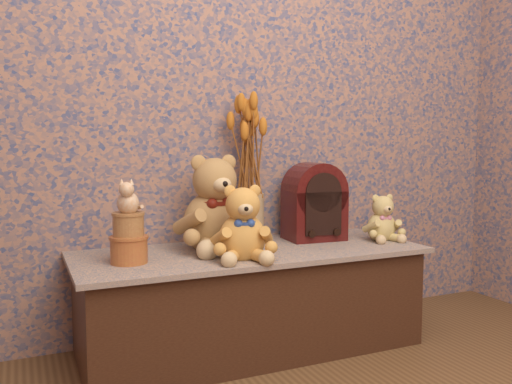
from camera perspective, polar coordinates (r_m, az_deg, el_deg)
display_shelf at (r=2.23m, az=-0.53°, el=-11.39°), size 1.42×0.56×0.42m
teddy_large at (r=2.18m, az=-4.60°, el=-0.70°), size 0.34×0.40×0.41m
teddy_medium at (r=2.00m, az=-1.48°, el=-2.91°), size 0.30×0.33×0.30m
teddy_small at (r=2.45m, az=13.28°, el=-2.45°), size 0.20×0.23×0.22m
cathedral_radio at (r=2.40m, az=6.22°, el=-0.98°), size 0.26×0.20×0.35m
ceramic_vase at (r=2.32m, az=-0.72°, el=-2.78°), size 0.16×0.16×0.21m
dried_stalks at (r=2.30m, az=-0.73°, el=4.98°), size 0.27×0.27×0.41m
biscuit_tin_lower at (r=1.99m, az=-13.42°, el=-6.04°), size 0.17×0.17×0.10m
biscuit_tin_upper at (r=1.97m, az=-13.48°, el=-3.45°), size 0.13×0.13×0.09m
cat_figurine at (r=1.96m, az=-13.55°, el=-0.36°), size 0.12×0.13×0.13m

